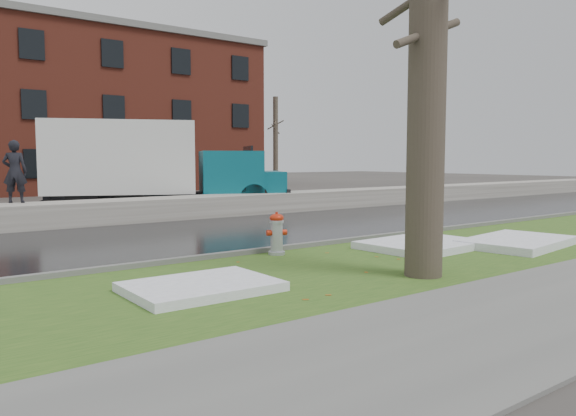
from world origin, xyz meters
TOP-DOWN VIEW (x-y plane):
  - ground at (0.00, 0.00)m, footprint 120.00×120.00m
  - verge at (0.00, -1.25)m, footprint 60.00×4.50m
  - sidewalk at (0.00, -5.00)m, footprint 60.00×3.00m
  - road at (0.00, 4.50)m, footprint 60.00×7.00m
  - parking_lot at (0.00, 13.00)m, footprint 60.00×9.00m
  - curb at (0.00, 1.00)m, footprint 60.00×0.15m
  - snowbank at (0.00, 8.70)m, footprint 60.00×1.60m
  - brick_building at (2.00, 30.00)m, footprint 26.00×12.00m
  - bg_tree_right at (16.00, 24.00)m, footprint 1.40×1.62m
  - fire_hydrant at (-0.86, 0.61)m, footprint 0.45×0.42m
  - tree at (-0.10, -2.68)m, footprint 1.66×1.98m
  - box_truck at (1.06, 11.50)m, footprint 10.22×5.83m
  - worker at (-4.17, 9.30)m, footprint 0.81×0.69m
  - snow_patch_near at (2.30, -0.69)m, footprint 2.71×2.14m
  - snow_patch_far at (-3.72, -1.38)m, footprint 2.21×1.62m
  - snow_patch_side at (4.32, -1.82)m, footprint 3.02×2.17m

SIDE VIEW (x-z plane):
  - ground at x=0.00m, z-range 0.00..0.00m
  - road at x=0.00m, z-range 0.00..0.03m
  - parking_lot at x=0.00m, z-range 0.00..0.03m
  - verge at x=0.00m, z-range 0.00..0.04m
  - sidewalk at x=0.00m, z-range 0.00..0.05m
  - curb at x=0.00m, z-range 0.00..0.14m
  - snow_patch_far at x=-3.72m, z-range 0.04..0.18m
  - snow_patch_near at x=2.30m, z-range 0.04..0.20m
  - snow_patch_side at x=4.32m, z-range 0.04..0.22m
  - snowbank at x=0.00m, z-range 0.00..0.75m
  - fire_hydrant at x=-0.86m, z-range 0.07..0.98m
  - worker at x=-4.17m, z-range 0.75..2.62m
  - box_truck at x=1.06m, z-range 0.10..3.59m
  - bg_tree_right at x=16.00m, z-range 0.08..6.58m
  - tree at x=-0.10m, z-range 0.07..8.08m
  - brick_building at x=2.00m, z-range 0.00..10.00m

